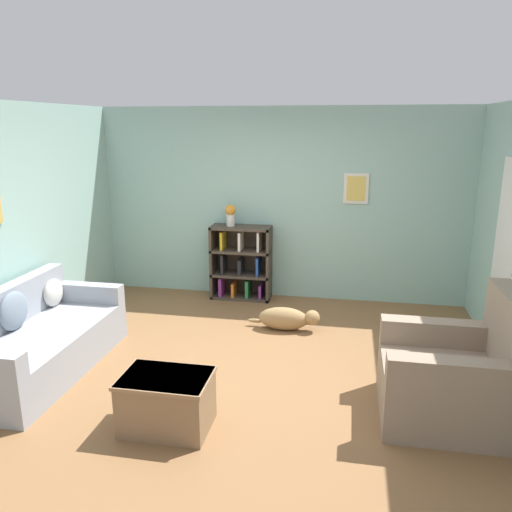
{
  "coord_description": "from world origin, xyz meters",
  "views": [
    {
      "loc": [
        0.92,
        -4.48,
        2.37
      ],
      "look_at": [
        0.0,
        0.4,
        1.05
      ],
      "focal_mm": 35.0,
      "sensor_mm": 36.0,
      "label": 1
    }
  ],
  "objects_px": {
    "couch": "(35,342)",
    "vase": "(231,214)",
    "recliner_chair": "(456,377)",
    "bookshelf": "(241,263)",
    "coffee_table": "(167,400)",
    "dog": "(287,318)"
  },
  "relations": [
    {
      "from": "couch",
      "to": "coffee_table",
      "type": "bearing_deg",
      "value": -22.88
    },
    {
      "from": "dog",
      "to": "vase",
      "type": "height_order",
      "value": "vase"
    },
    {
      "from": "bookshelf",
      "to": "coffee_table",
      "type": "bearing_deg",
      "value": -88.53
    },
    {
      "from": "recliner_chair",
      "to": "bookshelf",
      "type": "bearing_deg",
      "value": 132.26
    },
    {
      "from": "bookshelf",
      "to": "recliner_chair",
      "type": "xyz_separation_m",
      "value": [
        2.36,
        -2.6,
        -0.13
      ]
    },
    {
      "from": "couch",
      "to": "recliner_chair",
      "type": "height_order",
      "value": "recliner_chair"
    },
    {
      "from": "recliner_chair",
      "to": "coffee_table",
      "type": "xyz_separation_m",
      "value": [
        -2.28,
        -0.57,
        -0.13
      ]
    },
    {
      "from": "bookshelf",
      "to": "dog",
      "type": "bearing_deg",
      "value": -53.06
    },
    {
      "from": "recliner_chair",
      "to": "coffee_table",
      "type": "height_order",
      "value": "recliner_chair"
    },
    {
      "from": "bookshelf",
      "to": "couch",
      "type": "bearing_deg",
      "value": -121.61
    },
    {
      "from": "recliner_chair",
      "to": "dog",
      "type": "bearing_deg",
      "value": 135.33
    },
    {
      "from": "dog",
      "to": "vase",
      "type": "xyz_separation_m",
      "value": [
        -0.91,
        1.01,
        1.05
      ]
    },
    {
      "from": "couch",
      "to": "bookshelf",
      "type": "height_order",
      "value": "bookshelf"
    },
    {
      "from": "vase",
      "to": "coffee_table",
      "type": "bearing_deg",
      "value": -86.03
    },
    {
      "from": "bookshelf",
      "to": "coffee_table",
      "type": "relative_size",
      "value": 1.44
    },
    {
      "from": "coffee_table",
      "to": "couch",
      "type": "bearing_deg",
      "value": 157.12
    },
    {
      "from": "recliner_chair",
      "to": "dog",
      "type": "height_order",
      "value": "recliner_chair"
    },
    {
      "from": "vase",
      "to": "couch",
      "type": "bearing_deg",
      "value": -119.47
    },
    {
      "from": "couch",
      "to": "dog",
      "type": "height_order",
      "value": "couch"
    },
    {
      "from": "bookshelf",
      "to": "vase",
      "type": "bearing_deg",
      "value": -171.13
    },
    {
      "from": "couch",
      "to": "vase",
      "type": "relative_size",
      "value": 6.51
    },
    {
      "from": "recliner_chair",
      "to": "vase",
      "type": "relative_size",
      "value": 3.73
    }
  ]
}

